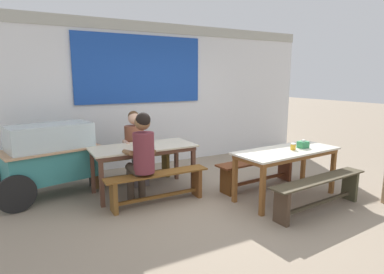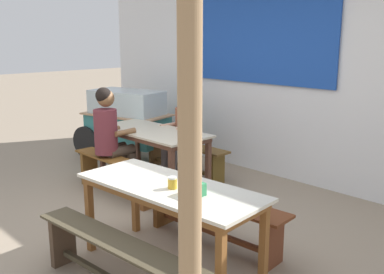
{
  "view_description": "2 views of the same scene",
  "coord_description": "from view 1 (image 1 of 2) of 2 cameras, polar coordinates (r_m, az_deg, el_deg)",
  "views": [
    {
      "loc": [
        -2.51,
        -3.65,
        1.81
      ],
      "look_at": [
        -0.34,
        0.38,
        0.95
      ],
      "focal_mm": 29.42,
      "sensor_mm": 36.0,
      "label": 1
    },
    {
      "loc": [
        3.55,
        -2.57,
        1.97
      ],
      "look_at": [
        0.15,
        0.72,
        0.87
      ],
      "focal_mm": 40.8,
      "sensor_mm": 36.0,
      "label": 2
    }
  ],
  "objects": [
    {
      "name": "person_left_back_turned",
      "position": [
        4.48,
        -9.07,
        -2.85
      ],
      "size": [
        0.42,
        0.54,
        1.35
      ],
      "color": "#473A2F",
      "rests_on": "ground_plane"
    },
    {
      "name": "food_cart",
      "position": [
        5.3,
        -24.33,
        -2.88
      ],
      "size": [
        1.84,
        1.1,
        1.12
      ],
      "color": "teal",
      "rests_on": "ground_plane"
    },
    {
      "name": "bench_far_back",
      "position": [
        5.68,
        -10.8,
        -4.83
      ],
      "size": [
        1.53,
        0.29,
        0.47
      ],
      "color": "brown",
      "rests_on": "ground_plane"
    },
    {
      "name": "backdrop_wall",
      "position": [
        6.69,
        -6.42,
        8.18
      ],
      "size": [
        7.43,
        0.23,
        2.9
      ],
      "color": "silver",
      "rests_on": "ground_plane"
    },
    {
      "name": "person_center_facing",
      "position": [
        5.54,
        -10.21,
        -0.88
      ],
      "size": [
        0.46,
        0.56,
        1.25
      ],
      "color": "#645B5D",
      "rests_on": "ground_plane"
    },
    {
      "name": "ground_plane",
      "position": [
        4.79,
        5.87,
        -11.61
      ],
      "size": [
        40.0,
        40.0,
        0.0
      ],
      "primitive_type": "plane",
      "color": "gray"
    },
    {
      "name": "bench_far_front",
      "position": [
        4.62,
        -6.21,
        -8.45
      ],
      "size": [
        1.53,
        0.28,
        0.47
      ],
      "color": "brown",
      "rests_on": "ground_plane"
    },
    {
      "name": "bench_near_back",
      "position": [
        5.42,
        11.84,
        -5.61
      ],
      "size": [
        1.6,
        0.43,
        0.47
      ],
      "color": "brown",
      "rests_on": "ground_plane"
    },
    {
      "name": "bench_near_front",
      "position": [
        4.7,
        22.08,
        -8.9
      ],
      "size": [
        1.74,
        0.4,
        0.47
      ],
      "color": "#423A28",
      "rests_on": "ground_plane"
    },
    {
      "name": "tissue_box",
      "position": [
        5.13,
        19.48,
        -1.29
      ],
      "size": [
        0.15,
        0.12,
        0.12
      ],
      "color": "#328953",
      "rests_on": "dining_table_near"
    },
    {
      "name": "dining_table_far",
      "position": [
        5.05,
        -8.87,
        -2.47
      ],
      "size": [
        1.64,
        0.76,
        0.75
      ],
      "color": "beige",
      "rests_on": "ground_plane"
    },
    {
      "name": "condiment_jar",
      "position": [
        4.94,
        17.86,
        -1.67
      ],
      "size": [
        0.08,
        0.08,
        0.1
      ],
      "color": "gold",
      "rests_on": "dining_table_near"
    },
    {
      "name": "dining_table_near",
      "position": [
        4.94,
        16.8,
        -3.12
      ],
      "size": [
        1.74,
        0.81,
        0.75
      ],
      "color": "beige",
      "rests_on": "ground_plane"
    }
  ]
}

